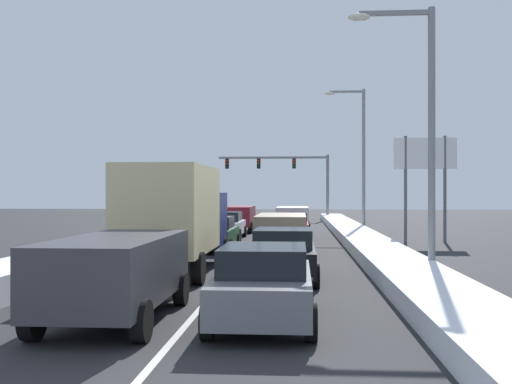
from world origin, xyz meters
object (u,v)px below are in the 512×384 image
sedan_black_right_lane_second (284,254)px  traffic_light_gantry (289,170)px  suv_tan_right_lane_third (281,231)px  sedan_white_center_lane_fourth (226,225)px  street_lamp_right_mid (359,148)px  roadside_sign_right (425,165)px  sedan_green_center_lane_third (214,233)px  street_lamp_right_near (420,116)px  sedan_gray_right_lane_nearest (264,283)px  suv_silver_right_lane_fifth (293,217)px  suv_charcoal_center_lane_nearest (117,270)px  box_truck_center_lane_second (176,213)px  sedan_red_right_lane_fourth (291,227)px  suv_maroon_center_lane_fifth (238,216)px

sedan_black_right_lane_second → traffic_light_gantry: size_ratio=0.42×
suv_tan_right_lane_third → sedan_white_center_lane_fourth: (-3.34, 8.55, -0.25)m
traffic_light_gantry → street_lamp_right_mid: street_lamp_right_mid is taller
sedan_black_right_lane_second → roadside_sign_right: size_ratio=0.82×
sedan_green_center_lane_third → street_lamp_right_mid: (7.64, 12.96, 4.72)m
street_lamp_right_near → roadside_sign_right: (2.81, 12.72, -0.90)m
sedan_gray_right_lane_nearest → sedan_green_center_lane_third: (-3.08, 14.38, 0.00)m
sedan_gray_right_lane_nearest → suv_silver_right_lane_fifth: bearing=89.4°
street_lamp_right_mid → roadside_sign_right: size_ratio=1.69×
sedan_gray_right_lane_nearest → street_lamp_right_near: size_ratio=0.55×
suv_charcoal_center_lane_nearest → traffic_light_gantry: bearing=86.7°
sedan_gray_right_lane_nearest → traffic_light_gantry: traffic_light_gantry is taller
suv_charcoal_center_lane_nearest → box_truck_center_lane_second: (-0.27, 7.09, 0.88)m
sedan_red_right_lane_fourth → suv_maroon_center_lane_fifth: (-3.56, 7.88, 0.25)m
roadside_sign_right → street_lamp_right_mid: bearing=108.6°
suv_maroon_center_lane_fifth → sedan_red_right_lane_fourth: bearing=-65.7°
suv_silver_right_lane_fifth → sedan_white_center_lane_fourth: bearing=-127.9°
sedan_white_center_lane_fourth → sedan_black_right_lane_second: bearing=-76.8°
sedan_white_center_lane_fourth → sedan_gray_right_lane_nearest: bearing=-80.9°
suv_charcoal_center_lane_nearest → roadside_sign_right: roadside_sign_right is taller
sedan_red_right_lane_fourth → roadside_sign_right: size_ratio=0.82×
box_truck_center_lane_second → sedan_green_center_lane_third: box_truck_center_lane_second is taller
sedan_gray_right_lane_nearest → sedan_white_center_lane_fourth: size_ratio=1.00×
sedan_black_right_lane_second → suv_silver_right_lane_fifth: 19.99m
sedan_gray_right_lane_nearest → suv_maroon_center_lane_fifth: bearing=97.0°
sedan_red_right_lane_fourth → street_lamp_right_near: 13.68m
suv_silver_right_lane_fifth → sedan_green_center_lane_third: bearing=-106.6°
traffic_light_gantry → street_lamp_right_near: size_ratio=1.29×
sedan_green_center_lane_third → sedan_white_center_lane_fourth: (-0.28, 6.61, 0.00)m
sedan_black_right_lane_second → street_lamp_right_mid: street_lamp_right_mid is taller
sedan_black_right_lane_second → sedan_red_right_lane_fourth: same height
sedan_gray_right_lane_nearest → roadside_sign_right: (7.19, 19.52, 3.25)m
suv_maroon_center_lane_fifth → street_lamp_right_near: bearing=-69.2°
sedan_black_right_lane_second → box_truck_center_lane_second: box_truck_center_lane_second is taller
sedan_green_center_lane_third → suv_silver_right_lane_fifth: bearing=73.4°
sedan_red_right_lane_fourth → street_lamp_right_mid: (4.30, 8.18, 4.72)m
sedan_gray_right_lane_nearest → traffic_light_gantry: bearing=90.4°
sedan_gray_right_lane_nearest → street_lamp_right_near: bearing=57.2°
sedan_white_center_lane_fourth → traffic_light_gantry: 24.82m
suv_silver_right_lane_fifth → roadside_sign_right: roadside_sign_right is taller
suv_tan_right_lane_third → sedan_green_center_lane_third: bearing=147.6°
suv_silver_right_lane_fifth → box_truck_center_lane_second: box_truck_center_lane_second is taller
sedan_red_right_lane_fourth → suv_charcoal_center_lane_nearest: size_ratio=0.92×
suv_silver_right_lane_fifth → roadside_sign_right: (6.91, -6.15, 3.00)m
sedan_black_right_lane_second → sedan_gray_right_lane_nearest: bearing=-92.4°
suv_tan_right_lane_third → traffic_light_gantry: 33.07m
sedan_green_center_lane_third → suv_tan_right_lane_third: bearing=-32.4°
sedan_red_right_lane_fourth → suv_silver_right_lane_fifth: suv_silver_right_lane_fifth is taller
sedan_black_right_lane_second → sedan_white_center_lane_fourth: same height
sedan_gray_right_lane_nearest → street_lamp_right_mid: bearing=80.5°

